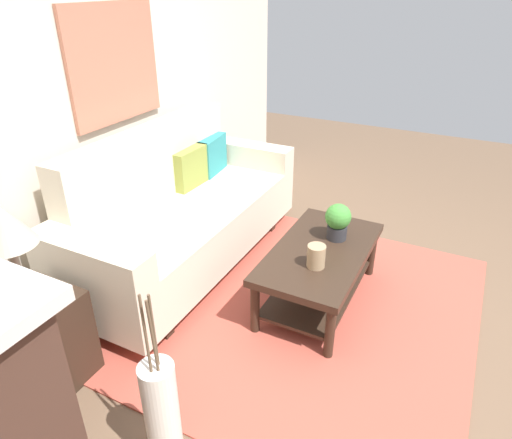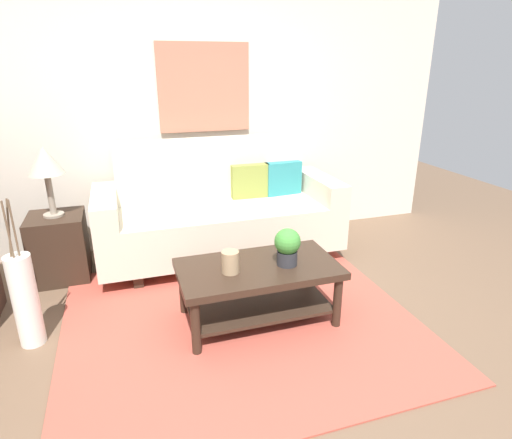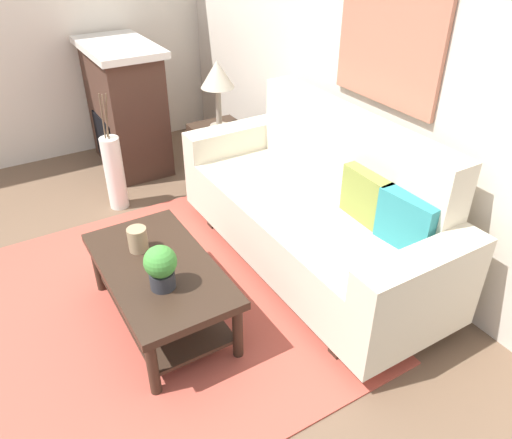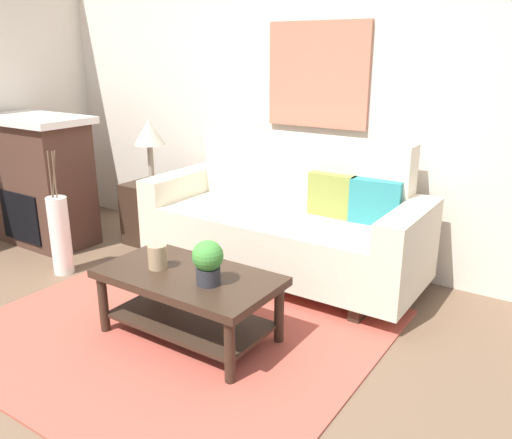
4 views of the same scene
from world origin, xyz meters
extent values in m
plane|color=brown|center=(0.00, 0.00, 0.00)|extent=(9.30, 9.30, 0.00)
cube|color=beige|center=(0.00, 2.16, 1.35)|extent=(5.30, 0.10, 2.70)
cube|color=#B24C3D|center=(0.00, 0.50, 0.01)|extent=(2.42, 2.17, 0.01)
cube|color=beige|center=(0.12, 1.56, 0.32)|extent=(1.77, 0.84, 0.40)
cube|color=beige|center=(0.12, 1.88, 0.80)|extent=(1.77, 0.20, 0.56)
cube|color=beige|center=(-0.86, 1.56, 0.42)|extent=(0.20, 0.84, 0.60)
cube|color=beige|center=(1.11, 1.56, 0.42)|extent=(0.20, 0.84, 0.60)
cube|color=#332319|center=(-0.66, 1.56, 0.06)|extent=(0.08, 0.74, 0.12)
cube|color=#332319|center=(0.91, 1.56, 0.06)|extent=(0.08, 0.74, 0.12)
cube|color=olive|center=(0.46, 1.75, 0.68)|extent=(0.36, 0.13, 0.32)
cube|color=teal|center=(0.80, 1.75, 0.68)|extent=(0.37, 0.16, 0.32)
cube|color=#332319|center=(0.13, 0.48, 0.41)|extent=(1.10, 0.60, 0.05)
cube|color=#332319|center=(0.13, 0.48, 0.12)|extent=(0.98, 0.50, 0.02)
cylinder|color=#332319|center=(-0.36, 0.23, 0.19)|extent=(0.06, 0.06, 0.38)
cylinder|color=#332319|center=(0.62, 0.23, 0.19)|extent=(0.06, 0.06, 0.38)
cylinder|color=#332319|center=(-0.36, 0.73, 0.19)|extent=(0.06, 0.06, 0.38)
cylinder|color=#332319|center=(0.62, 0.73, 0.19)|extent=(0.06, 0.06, 0.38)
cylinder|color=tan|center=(-0.08, 0.44, 0.51)|extent=(0.12, 0.12, 0.15)
cylinder|color=#2D2D33|center=(0.32, 0.44, 0.48)|extent=(0.14, 0.14, 0.10)
sphere|color=#408C37|center=(0.32, 0.44, 0.60)|extent=(0.18, 0.18, 0.18)
cube|color=#332319|center=(-1.26, 1.61, 0.28)|extent=(0.44, 0.44, 0.56)
cylinder|color=gray|center=(-1.26, 1.61, 0.57)|extent=(0.16, 0.16, 0.02)
cylinder|color=gray|center=(-1.26, 1.61, 0.74)|extent=(0.05, 0.05, 0.35)
cone|color=#B2A893|center=(-1.26, 1.61, 1.02)|extent=(0.28, 0.28, 0.22)
cube|color=#472D23|center=(-2.10, 1.07, 0.55)|extent=(0.90, 0.50, 1.10)
cube|color=black|center=(-2.10, 0.81, 0.30)|extent=(0.52, 0.02, 0.44)
cube|color=silver|center=(-2.10, 1.07, 1.13)|extent=(1.02, 0.58, 0.06)
cylinder|color=white|center=(-1.37, 0.68, 0.31)|extent=(0.16, 0.16, 0.63)
cylinder|color=brown|center=(-1.35, 0.68, 0.81)|extent=(0.01, 0.02, 0.36)
cylinder|color=brown|center=(-1.38, 0.70, 0.81)|extent=(0.04, 0.05, 0.36)
cylinder|color=brown|center=(-1.38, 0.66, 0.81)|extent=(0.02, 0.02, 0.36)
cube|color=#B77056|center=(0.12, 2.09, 1.52)|extent=(0.86, 0.03, 0.80)
camera|label=1|loc=(-2.40, -0.31, 2.05)|focal=31.87mm
camera|label=2|loc=(-0.70, -2.02, 1.74)|focal=29.94mm
camera|label=3|loc=(2.40, -0.22, 2.22)|focal=35.21mm
camera|label=4|loc=(2.07, -1.70, 1.71)|focal=36.88mm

